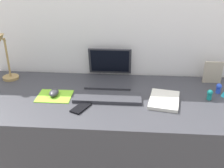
% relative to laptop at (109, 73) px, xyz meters
% --- Properties ---
extents(back_wall, '(2.99, 0.05, 1.48)m').
position_rel_laptop_xyz_m(back_wall, '(0.06, 0.13, -0.05)').
color(back_wall, silver).
rests_on(back_wall, ground_plane).
extents(desk, '(1.79, 0.70, 0.74)m').
position_rel_laptop_xyz_m(desk, '(0.06, -0.26, -0.42)').
color(desk, '#38383D').
rests_on(desk, ground_plane).
extents(laptop, '(0.30, 0.26, 0.21)m').
position_rel_laptop_xyz_m(laptop, '(0.00, 0.00, 0.00)').
color(laptop, '#333338').
rests_on(laptop, desk).
extents(keyboard, '(0.41, 0.13, 0.02)m').
position_rel_laptop_xyz_m(keyboard, '(0.01, -0.28, -0.04)').
color(keyboard, '#333338').
rests_on(keyboard, desk).
extents(mousepad, '(0.21, 0.17, 0.00)m').
position_rel_laptop_xyz_m(mousepad, '(-0.32, -0.27, -0.05)').
color(mousepad, '#8CDB33').
rests_on(mousepad, desk).
extents(mouse, '(0.06, 0.10, 0.03)m').
position_rel_laptop_xyz_m(mouse, '(-0.32, -0.26, -0.03)').
color(mouse, '#333338').
rests_on(mouse, mousepad).
extents(cell_phone, '(0.11, 0.14, 0.01)m').
position_rel_laptop_xyz_m(cell_phone, '(-0.13, -0.40, -0.05)').
color(cell_phone, black).
rests_on(cell_phone, desk).
extents(desk_lamp, '(0.11, 0.15, 0.34)m').
position_rel_laptop_xyz_m(desk_lamp, '(-0.69, -0.06, 0.11)').
color(desk_lamp, '#A5844C').
rests_on(desk_lamp, desk).
extents(notebook_pad, '(0.21, 0.27, 0.02)m').
position_rel_laptop_xyz_m(notebook_pad, '(0.35, -0.29, -0.04)').
color(notebook_pad, silver).
rests_on(notebook_pad, desk).
extents(picture_frame, '(0.12, 0.02, 0.15)m').
position_rel_laptop_xyz_m(picture_frame, '(0.70, 0.01, 0.02)').
color(picture_frame, '#B2A58C').
rests_on(picture_frame, desk).
extents(toy_figurine_blue, '(0.04, 0.04, 0.06)m').
position_rel_laptop_xyz_m(toy_figurine_blue, '(0.70, -0.15, -0.02)').
color(toy_figurine_blue, blue).
rests_on(toy_figurine_blue, desk).
extents(toy_figurine_teal, '(0.03, 0.03, 0.06)m').
position_rel_laptop_xyz_m(toy_figurine_teal, '(0.63, -0.24, -0.02)').
color(toy_figurine_teal, teal).
rests_on(toy_figurine_teal, desk).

